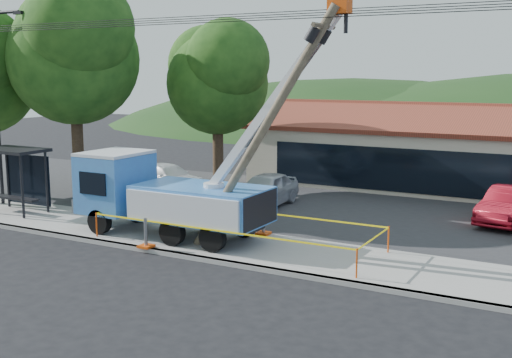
{
  "coord_description": "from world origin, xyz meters",
  "views": [
    {
      "loc": [
        10.77,
        -15.31,
        6.29
      ],
      "look_at": [
        -0.35,
        5.0,
        2.42
      ],
      "focal_mm": 45.0,
      "sensor_mm": 36.0,
      "label": 1
    }
  ],
  "objects": [
    {
      "name": "parking_lot",
      "position": [
        0.0,
        12.0,
        0.05
      ],
      "size": [
        60.0,
        12.0,
        0.1
      ],
      "primitive_type": "cube",
      "color": "#28282B",
      "rests_on": "ground"
    },
    {
      "name": "sidewalk",
      "position": [
        0.0,
        4.0,
        0.07
      ],
      "size": [
        60.0,
        4.0,
        0.15
      ],
      "primitive_type": "cube",
      "color": "gray",
      "rests_on": "ground"
    },
    {
      "name": "ground",
      "position": [
        0.0,
        0.0,
        0.0
      ],
      "size": [
        120.0,
        120.0,
        0.0
      ],
      "primitive_type": "plane",
      "color": "black",
      "rests_on": "ground"
    },
    {
      "name": "hill_west",
      "position": [
        -15.0,
        55.0,
        0.0
      ],
      "size": [
        78.4,
        56.0,
        28.0
      ],
      "primitive_type": "ellipsoid",
      "color": "#173714",
      "rests_on": "ground"
    },
    {
      "name": "car_silver",
      "position": [
        -2.93,
        10.61,
        0.0
      ],
      "size": [
        2.01,
        4.65,
        1.56
      ],
      "primitive_type": "imported",
      "rotation": [
        0.0,
        0.0,
        0.04
      ],
      "color": "silver",
      "rests_on": "ground"
    },
    {
      "name": "tree_lot",
      "position": [
        -7.0,
        13.0,
        6.21
      ],
      "size": [
        6.3,
        5.6,
        8.94
      ],
      "color": "#332316",
      "rests_on": "ground"
    },
    {
      "name": "tree_west_near",
      "position": [
        -12.0,
        8.0,
        7.52
      ],
      "size": [
        7.56,
        6.72,
        10.8
      ],
      "color": "#332316",
      "rests_on": "ground"
    },
    {
      "name": "car_red",
      "position": [
        7.49,
        12.5,
        0.0
      ],
      "size": [
        2.22,
        4.69,
        1.48
      ],
      "primitive_type": "imported",
      "rotation": [
        0.0,
        0.0,
        -0.15
      ],
      "color": "maroon",
      "rests_on": "ground"
    },
    {
      "name": "strip_mall",
      "position": [
        4.0,
        19.98,
        1.88
      ],
      "size": [
        22.5,
        8.53,
        4.67
      ],
      "color": "#B8AF92",
      "rests_on": "ground"
    },
    {
      "name": "utility_truck",
      "position": [
        -3.6,
        3.9,
        1.78
      ],
      "size": [
        10.89,
        4.11,
        8.42
      ],
      "color": "black",
      "rests_on": "ground"
    },
    {
      "name": "caution_tape",
      "position": [
        -0.65,
        4.03,
        0.85
      ],
      "size": [
        10.37,
        3.22,
        0.93
      ],
      "color": "#D9470B",
      "rests_on": "ground"
    },
    {
      "name": "bus_shelter",
      "position": [
        -11.88,
        4.14,
        2.24
      ],
      "size": [
        2.93,
        1.8,
        2.83
      ],
      "rotation": [
        0.0,
        0.0,
        -0.0
      ],
      "color": "black",
      "rests_on": "ground"
    },
    {
      "name": "car_white",
      "position": [
        -9.33,
        11.73,
        0.0
      ],
      "size": [
        5.01,
        2.85,
        1.37
      ],
      "primitive_type": "imported",
      "rotation": [
        0.0,
        0.0,
        1.36
      ],
      "color": "white",
      "rests_on": "ground"
    },
    {
      "name": "leaning_pole",
      "position": [
        0.95,
        3.39,
        4.64
      ],
      "size": [
        5.45,
        1.65,
        8.32
      ],
      "color": "#4C4131",
      "rests_on": "ground"
    },
    {
      "name": "curb",
      "position": [
        0.0,
        2.1,
        0.07
      ],
      "size": [
        60.0,
        0.25,
        0.15
      ],
      "primitive_type": "cube",
      "color": "gray",
      "rests_on": "ground"
    }
  ]
}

